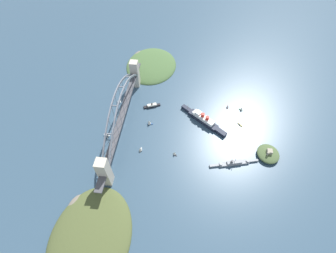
% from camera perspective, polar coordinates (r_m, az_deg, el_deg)
% --- Properties ---
extents(ground_plane, '(1400.00, 1400.00, 0.00)m').
position_cam_1_polar(ground_plane, '(431.44, -10.42, 0.28)').
color(ground_plane, '#334C60').
extents(harbor_arch_bridge, '(280.28, 15.29, 77.03)m').
position_cam_1_polar(harbor_arch_bridge, '(407.78, -11.05, 3.01)').
color(harbor_arch_bridge, beige).
rests_on(harbor_arch_bridge, ground).
extents(headland_west_shore, '(132.05, 110.65, 20.69)m').
position_cam_1_polar(headland_west_shore, '(550.43, -4.20, 14.57)').
color(headland_west_shore, '#476638').
rests_on(headland_west_shore, ground).
extents(headland_east_shore, '(143.30, 107.32, 24.05)m').
position_cam_1_polar(headland_east_shore, '(356.39, -18.44, -24.05)').
color(headland_east_shore, '#4C562D').
rests_on(headland_east_shore, ground).
extents(ocean_liner, '(67.23, 83.80, 18.68)m').
position_cam_1_polar(ocean_liner, '(430.38, 8.54, 1.72)').
color(ocean_liner, '#1E2333').
rests_on(ocean_liner, ground).
extents(naval_cruiser, '(23.03, 77.85, 16.65)m').
position_cam_1_polar(naval_cruiser, '(392.27, 15.59, -8.49)').
color(naval_cruiser, gray).
rests_on(naval_cruiser, ground).
extents(harbor_ferry_steamer, '(16.77, 31.93, 8.31)m').
position_cam_1_polar(harbor_ferry_steamer, '(453.65, -3.93, 5.07)').
color(harbor_ferry_steamer, black).
rests_on(harbor_ferry_steamer, ground).
extents(fort_island_mid_harbor, '(37.88, 35.47, 15.60)m').
position_cam_1_polar(fort_island_mid_harbor, '(417.14, 23.06, -6.08)').
color(fort_island_mid_harbor, '#4C6038').
rests_on(fort_island_mid_harbor, ground).
extents(seaplane_taxiing_near_bridge, '(7.22, 11.96, 4.83)m').
position_cam_1_polar(seaplane_taxiing_near_bridge, '(421.48, -14.55, -2.18)').
color(seaplane_taxiing_near_bridge, '#B7B7B2').
rests_on(seaplane_taxiing_near_bridge, ground).
extents(seaplane_second_in_formation, '(10.63, 8.45, 4.71)m').
position_cam_1_polar(seaplane_second_in_formation, '(471.22, -11.63, 6.03)').
color(seaplane_second_in_formation, '#B7B7B2').
rests_on(seaplane_second_in_formation, ground).
extents(small_boat_0, '(6.07, 7.10, 8.92)m').
position_cam_1_polar(small_boat_0, '(385.89, 1.60, -6.48)').
color(small_boat_0, black).
rests_on(small_boat_0, ground).
extents(small_boat_1, '(9.53, 5.74, 9.15)m').
position_cam_1_polar(small_boat_1, '(392.38, -6.69, -5.46)').
color(small_boat_1, silver).
rests_on(small_boat_1, ground).
extents(small_boat_2, '(7.07, 7.46, 8.58)m').
position_cam_1_polar(small_boat_2, '(466.07, 17.34, 4.10)').
color(small_boat_2, '#2D6B3D').
rests_on(small_boat_2, ground).
extents(small_boat_3, '(6.12, 10.90, 11.81)m').
position_cam_1_polar(small_boat_3, '(423.27, -4.58, 1.06)').
color(small_boat_3, '#234C8C').
rests_on(small_boat_3, ground).
extents(small_boat_4, '(9.87, 8.65, 2.40)m').
position_cam_1_polar(small_boat_4, '(443.69, 17.01, 0.45)').
color(small_boat_4, gold).
rests_on(small_boat_4, ground).
extents(small_boat_5, '(7.41, 4.21, 7.46)m').
position_cam_1_polar(small_boat_5, '(464.36, 14.24, 4.77)').
color(small_boat_5, '#B2231E').
rests_on(small_boat_5, ground).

